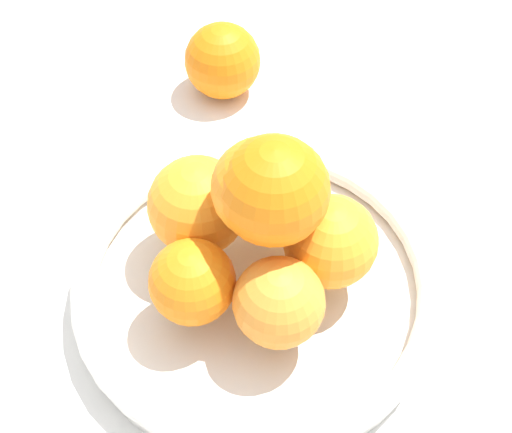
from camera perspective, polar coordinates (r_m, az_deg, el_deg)
ground_plane at (r=0.62m, az=0.00°, el=-6.51°), size 4.00×4.00×0.00m
fruit_bowl at (r=0.60m, az=0.00°, el=-5.48°), size 0.31×0.31×0.04m
orange_pile at (r=0.54m, az=0.23°, el=-0.42°), size 0.18×0.18×0.14m
stray_orange at (r=0.77m, az=-2.70°, el=12.34°), size 0.08×0.08×0.08m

